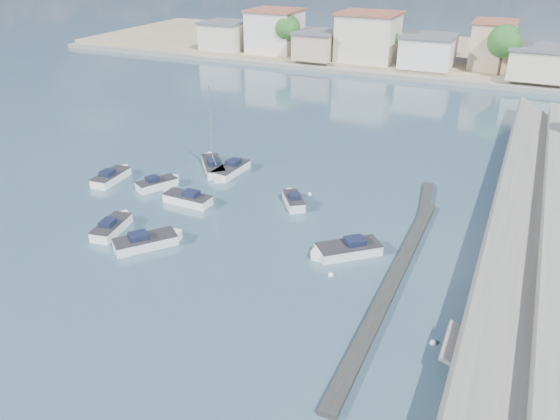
% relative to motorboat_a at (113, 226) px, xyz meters
% --- Properties ---
extents(ground, '(400.00, 400.00, 0.00)m').
position_rel_motorboat_a_xyz_m(ground, '(15.56, 32.00, -0.38)').
color(ground, '#2C4459').
rests_on(ground, ground).
extents(breakwater, '(2.00, 31.02, 0.35)m').
position_rel_motorboat_a_xyz_m(breakwater, '(22.47, 4.69, -0.21)').
color(breakwater, black).
rests_on(breakwater, ground).
extents(far_shore_land, '(160.00, 40.00, 1.40)m').
position_rel_motorboat_a_xyz_m(far_shore_land, '(15.56, 84.00, 0.32)').
color(far_shore_land, gray).
rests_on(far_shore_land, ground).
extents(far_shore_quay, '(160.00, 2.50, 0.80)m').
position_rel_motorboat_a_xyz_m(far_shore_quay, '(15.56, 63.00, 0.02)').
color(far_shore_quay, slate).
rests_on(far_shore_quay, ground).
extents(far_town, '(113.01, 12.80, 8.35)m').
position_rel_motorboat_a_xyz_m(far_town, '(26.28, 68.92, 4.56)').
color(far_town, beige).
rests_on(far_town, far_shore_land).
extents(shore_trees, '(74.56, 38.32, 7.92)m').
position_rel_motorboat_a_xyz_m(shore_trees, '(23.90, 60.12, 5.84)').
color(shore_trees, '#38281E').
rests_on(shore_trees, ground).
extents(motorboat_a, '(2.34, 4.67, 1.48)m').
position_rel_motorboat_a_xyz_m(motorboat_a, '(0.00, 0.00, 0.00)').
color(motorboat_a, white).
rests_on(motorboat_a, ground).
extents(motorboat_b, '(3.13, 4.08, 1.48)m').
position_rel_motorboat_a_xyz_m(motorboat_b, '(-1.78, 8.64, -0.00)').
color(motorboat_b, white).
rests_on(motorboat_b, ground).
extents(motorboat_c, '(4.92, 1.83, 1.48)m').
position_rel_motorboat_a_xyz_m(motorboat_c, '(2.42, 6.89, 0.00)').
color(motorboat_c, white).
rests_on(motorboat_c, ground).
extents(motorboat_d, '(4.91, 4.65, 1.48)m').
position_rel_motorboat_a_xyz_m(motorboat_d, '(18.34, 4.32, -0.00)').
color(motorboat_d, white).
rests_on(motorboat_d, ground).
extents(motorboat_e, '(2.04, 4.94, 1.48)m').
position_rel_motorboat_a_xyz_m(motorboat_e, '(-6.93, 8.18, -0.00)').
color(motorboat_e, white).
rests_on(motorboat_e, ground).
extents(motorboat_f, '(3.15, 3.62, 1.48)m').
position_rel_motorboat_a_xyz_m(motorboat_f, '(11.33, 10.65, -0.00)').
color(motorboat_f, white).
rests_on(motorboat_f, ground).
extents(motorboat_g, '(2.12, 5.39, 1.48)m').
position_rel_motorboat_a_xyz_m(motorboat_g, '(2.76, 14.31, 0.00)').
color(motorboat_g, white).
rests_on(motorboat_g, ground).
extents(motorboat_h, '(4.41, 4.84, 1.48)m').
position_rel_motorboat_a_xyz_m(motorboat_h, '(4.15, -0.79, -0.00)').
color(motorboat_h, white).
rests_on(motorboat_h, ground).
extents(sailboat, '(4.76, 5.28, 9.00)m').
position_rel_motorboat_a_xyz_m(sailboat, '(0.45, 14.88, 0.04)').
color(sailboat, white).
rests_on(sailboat, ground).
extents(mooring_buoys, '(17.03, 37.35, 0.40)m').
position_rel_motorboat_a_xyz_m(mooring_buoys, '(22.54, 5.55, -0.33)').
color(mooring_buoys, white).
rests_on(mooring_buoys, ground).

